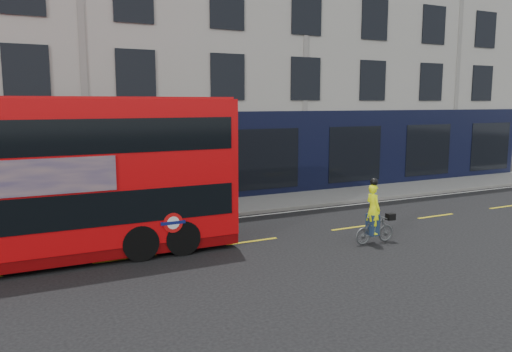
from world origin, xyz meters
TOP-DOWN VIEW (x-y plane):
  - ground at (0.00, 0.00)m, footprint 120.00×120.00m
  - pavement at (0.00, 6.50)m, footprint 60.00×3.00m
  - kerb at (0.00, 5.00)m, footprint 60.00×0.12m
  - building_terrace at (0.00, 12.94)m, footprint 50.00×10.07m
  - road_edge_line at (0.00, 4.70)m, footprint 58.00×0.10m
  - lane_dashes at (0.00, 1.50)m, footprint 58.00×0.12m
  - bus at (-2.25, 2.31)m, footprint 11.32×2.68m
  - cyclist at (7.34, -0.42)m, footprint 1.47×0.58m

SIDE VIEW (x-z plane):
  - ground at x=0.00m, z-range 0.00..0.00m
  - road_edge_line at x=0.00m, z-range 0.00..0.01m
  - lane_dashes at x=0.00m, z-range 0.00..0.01m
  - pavement at x=0.00m, z-range 0.00..0.12m
  - kerb at x=0.00m, z-range 0.00..0.13m
  - cyclist at x=7.34m, z-range -0.33..1.76m
  - bus at x=-2.25m, z-range 0.06..4.61m
  - building_terrace at x=0.00m, z-range -0.01..14.99m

